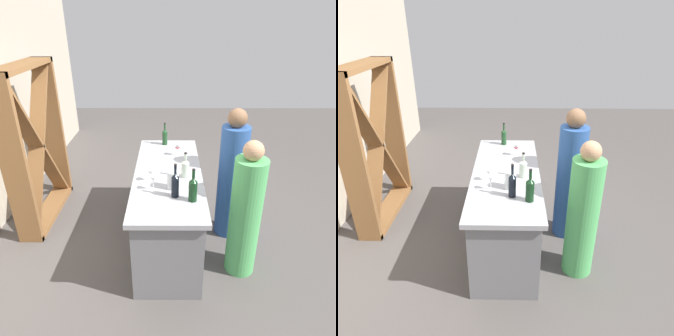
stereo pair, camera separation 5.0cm
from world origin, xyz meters
The scene contains 13 objects.
ground_plane centered at (0.00, 0.00, 0.00)m, with size 12.00×12.00×0.00m, color #4C4744.
bar_counter centered at (0.00, 0.00, 0.46)m, with size 1.94×0.74×0.91m.
wine_rack centered at (0.55, 1.65, 0.99)m, with size 1.28×0.28×1.98m.
wine_bottle_leftmost_dark_green centered at (-0.58, -0.23, 1.03)m, with size 0.08×0.08×0.33m.
wine_bottle_second_left_near_black centered at (-0.51, -0.07, 1.04)m, with size 0.07×0.07×0.34m.
wine_bottle_center_clear_pale centered at (-0.11, -0.18, 1.01)m, with size 0.08×0.08×0.28m.
wine_bottle_second_right_olive_green centered at (0.82, 0.05, 1.02)m, with size 0.07×0.07×0.30m.
wine_glass_near_left centered at (0.46, -0.11, 1.01)m, with size 0.07×0.07×0.15m.
wine_glass_near_center centered at (-0.39, 0.14, 1.01)m, with size 0.06×0.06×0.15m.
wine_glass_near_right centered at (-0.20, 0.18, 1.01)m, with size 0.08×0.08×0.14m.
water_pitcher centered at (-0.35, -0.05, 1.00)m, with size 0.12×0.12×0.19m.
person_left_guest centered at (0.15, -0.74, 0.74)m, with size 0.38×0.38×1.58m.
person_center_guest centered at (-0.49, -0.77, 0.68)m, with size 0.37×0.37×1.47m.
Camera 1 is at (-3.03, -0.01, 2.45)m, focal length 32.95 mm.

